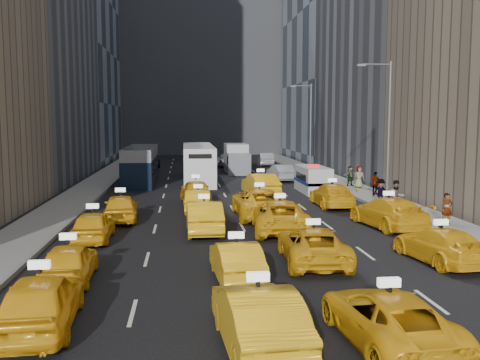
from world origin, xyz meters
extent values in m
plane|color=black|center=(0.00, 0.00, 0.00)|extent=(160.00, 160.00, 0.00)
cube|color=gray|center=(-10.50, 25.00, 0.07)|extent=(3.00, 90.00, 0.15)
cube|color=gray|center=(10.50, 25.00, 0.07)|extent=(3.00, 90.00, 0.15)
cube|color=slate|center=(-9.05, 25.00, 0.09)|extent=(0.15, 90.00, 0.18)
cube|color=slate|center=(9.05, 25.00, 0.09)|extent=(0.15, 90.00, 0.18)
cube|color=slate|center=(0.00, 72.00, 20.00)|extent=(30.00, 12.00, 40.00)
cylinder|color=#595B60|center=(9.30, 12.00, 4.50)|extent=(0.20, 0.20, 9.00)
cylinder|color=#595B60|center=(8.40, 12.00, 8.80)|extent=(1.80, 0.12, 0.12)
cube|color=slate|center=(7.50, 12.00, 8.75)|extent=(0.50, 0.22, 0.12)
cylinder|color=#595B60|center=(9.30, 32.00, 4.50)|extent=(0.20, 0.20, 9.00)
cylinder|color=#595B60|center=(8.40, 32.00, 8.80)|extent=(1.80, 0.12, 0.12)
cube|color=slate|center=(7.50, 32.00, 8.75)|extent=(0.50, 0.22, 0.12)
imported|color=yellow|center=(-6.78, -5.00, 0.77)|extent=(2.08, 4.62, 1.54)
imported|color=yellow|center=(-1.24, -6.82, 0.79)|extent=(2.03, 4.93, 1.59)
imported|color=yellow|center=(2.00, -6.83, 0.67)|extent=(2.57, 4.98, 1.34)
imported|color=yellow|center=(-6.93, -0.79, 0.69)|extent=(1.75, 4.08, 1.37)
imported|color=yellow|center=(-1.21, -1.13, 0.68)|extent=(1.71, 4.22, 1.36)
imported|color=yellow|center=(1.96, 0.77, 0.70)|extent=(2.64, 5.19, 1.41)
imported|color=yellow|center=(6.92, 0.33, 0.69)|extent=(2.51, 4.93, 1.37)
imported|color=yellow|center=(-7.16, 5.52, 0.70)|extent=(1.71, 4.15, 1.41)
imported|color=yellow|center=(-2.03, 6.85, 0.79)|extent=(1.76, 4.85, 1.59)
imported|color=yellow|center=(1.73, 6.70, 0.79)|extent=(3.10, 5.89, 1.58)
imported|color=yellow|center=(7.46, 7.07, 0.79)|extent=(2.94, 5.68, 1.58)
imported|color=yellow|center=(-6.46, 10.35, 0.75)|extent=(2.10, 4.55, 1.51)
imported|color=yellow|center=(-2.16, 12.80, 0.68)|extent=(1.67, 4.20, 1.36)
imported|color=yellow|center=(1.29, 10.80, 0.83)|extent=(2.81, 5.97, 1.65)
imported|color=yellow|center=(6.45, 13.99, 0.74)|extent=(2.18, 5.16, 1.49)
imported|color=yellow|center=(-2.22, 16.53, 0.78)|extent=(2.16, 4.72, 1.57)
imported|color=yellow|center=(2.55, 19.17, 0.84)|extent=(2.36, 5.25, 1.67)
cube|color=silver|center=(6.87, 20.85, 0.99)|extent=(2.53, 5.16, 1.98)
cylinder|color=black|center=(6.07, 19.28, 0.40)|extent=(0.28, 0.79, 0.79)
cylinder|color=black|center=(7.66, 19.28, 0.40)|extent=(0.28, 0.79, 0.79)
cylinder|color=black|center=(6.07, 22.43, 0.40)|extent=(0.28, 0.79, 0.79)
cylinder|color=black|center=(7.66, 22.43, 0.40)|extent=(0.28, 0.79, 0.79)
cube|color=navy|center=(6.87, 20.85, 0.86)|extent=(2.57, 5.16, 0.23)
cube|color=red|center=(6.87, 20.85, 2.05)|extent=(0.93, 0.43, 0.14)
cube|color=black|center=(-6.75, 28.17, 1.58)|extent=(3.13, 10.97, 3.15)
cylinder|color=black|center=(-7.83, 23.65, 0.55)|extent=(0.28, 1.10, 1.10)
cylinder|color=black|center=(-5.67, 23.65, 0.55)|extent=(0.28, 1.10, 1.10)
cylinder|color=black|center=(-7.83, 32.69, 0.55)|extent=(0.28, 1.10, 1.10)
cylinder|color=black|center=(-5.67, 32.69, 0.55)|extent=(0.28, 1.10, 1.10)
cube|color=white|center=(-1.70, 29.32, 1.63)|extent=(2.88, 12.68, 3.26)
cylinder|color=black|center=(-2.87, 23.91, 0.55)|extent=(0.28, 1.10, 1.10)
cylinder|color=black|center=(-0.53, 23.91, 0.55)|extent=(0.28, 1.10, 1.10)
cylinder|color=black|center=(-2.87, 34.74, 0.55)|extent=(0.28, 1.10, 1.10)
cylinder|color=black|center=(-0.53, 34.74, 0.55)|extent=(0.28, 1.10, 1.10)
cube|color=silver|center=(2.53, 36.69, 1.51)|extent=(2.73, 6.76, 3.02)
cylinder|color=black|center=(1.55, 34.28, 0.55)|extent=(0.28, 1.10, 1.10)
cylinder|color=black|center=(3.52, 34.28, 0.55)|extent=(0.28, 1.10, 1.10)
cylinder|color=black|center=(1.55, 39.10, 0.55)|extent=(0.28, 1.10, 1.10)
cylinder|color=black|center=(3.52, 39.10, 0.55)|extent=(0.28, 1.10, 1.10)
imported|color=#9D9FA4|center=(5.82, 28.94, 0.75)|extent=(2.05, 4.67, 1.49)
imported|color=black|center=(-7.11, 41.83, 0.76)|extent=(2.73, 5.56, 1.52)
imported|color=gray|center=(2.10, 44.28, 0.78)|extent=(2.43, 5.47, 1.56)
imported|color=black|center=(-1.31, 42.64, 0.69)|extent=(2.09, 4.24, 1.39)
imported|color=#9A9CA1|center=(6.99, 45.27, 0.77)|extent=(1.98, 4.81, 1.55)
imported|color=gray|center=(10.58, 6.95, 0.97)|extent=(0.60, 0.40, 1.63)
imported|color=gray|center=(9.23, 10.32, 1.11)|extent=(0.97, 0.58, 1.93)
imported|color=gray|center=(9.33, 13.07, 1.00)|extent=(1.13, 0.52, 1.71)
imported|color=gray|center=(10.77, 18.04, 0.98)|extent=(1.04, 0.65, 1.65)
imported|color=gray|center=(10.89, 21.94, 1.03)|extent=(0.90, 0.54, 1.77)
imported|color=gray|center=(10.58, 23.25, 0.96)|extent=(1.57, 0.83, 1.63)
camera|label=1|loc=(-2.97, -19.13, 5.53)|focal=40.00mm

